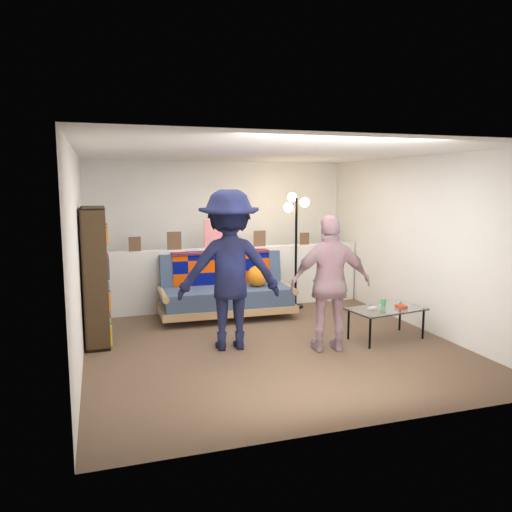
{
  "coord_description": "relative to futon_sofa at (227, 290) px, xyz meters",
  "views": [
    {
      "loc": [
        -2.02,
        -5.96,
        2.01
      ],
      "look_at": [
        0.0,
        0.4,
        1.05
      ],
      "focal_mm": 35.0,
      "sensor_mm": 36.0,
      "label": 1
    }
  ],
  "objects": [
    {
      "name": "floor_lamp",
      "position": [
        1.22,
        0.24,
        0.93
      ],
      "size": [
        0.44,
        0.37,
        1.88
      ],
      "color": "black",
      "rests_on": "ground"
    },
    {
      "name": "futon_sofa",
      "position": [
        0.0,
        0.0,
        0.0
      ],
      "size": [
        2.03,
        1.02,
        0.86
      ],
      "color": "tan",
      "rests_on": "ground"
    },
    {
      "name": "person_right",
      "position": [
        0.8,
        -1.92,
        0.43
      ],
      "size": [
        1.03,
        0.58,
        1.66
      ],
      "primitive_type": "imported",
      "rotation": [
        0.0,
        0.0,
        2.95
      ],
      "color": "pink",
      "rests_on": "ground"
    },
    {
      "name": "ground",
      "position": [
        0.19,
        -1.3,
        -0.4
      ],
      "size": [
        5.0,
        5.0,
        0.0
      ],
      "primitive_type": "plane",
      "color": "brown",
      "rests_on": "ground"
    },
    {
      "name": "bookshelf",
      "position": [
        -1.89,
        -0.72,
        0.4
      ],
      "size": [
        0.29,
        0.87,
        1.73
      ],
      "color": "black",
      "rests_on": "ground"
    },
    {
      "name": "room_shell",
      "position": [
        0.19,
        -0.82,
        1.27
      ],
      "size": [
        4.6,
        5.05,
        2.45
      ],
      "color": "silver",
      "rests_on": "ground"
    },
    {
      "name": "coffee_table",
      "position": [
        1.71,
        -1.74,
        -0.02
      ],
      "size": [
        1.05,
        0.69,
        0.51
      ],
      "color": "black",
      "rests_on": "ground"
    },
    {
      "name": "ledge_decor",
      "position": [
        -0.04,
        0.48,
        0.77
      ],
      "size": [
        2.97,
        0.02,
        0.45
      ],
      "color": "brown",
      "rests_on": "half_wall_ledge"
    },
    {
      "name": "person_left",
      "position": [
        -0.33,
        -1.44,
        0.57
      ],
      "size": [
        1.35,
        0.89,
        1.95
      ],
      "primitive_type": "imported",
      "rotation": [
        0.0,
        0.0,
        3.01
      ],
      "color": "black",
      "rests_on": "ground"
    },
    {
      "name": "half_wall_ledge",
      "position": [
        0.19,
        0.5,
        0.1
      ],
      "size": [
        4.45,
        0.15,
        1.0
      ],
      "primitive_type": "cube",
      "color": "silver",
      "rests_on": "ground"
    }
  ]
}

